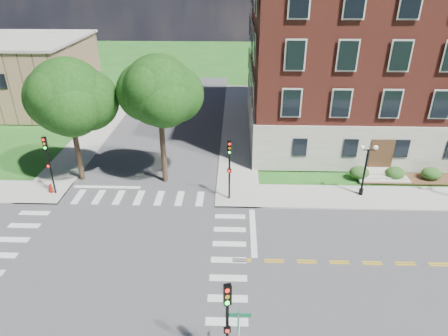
{
  "coord_description": "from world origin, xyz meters",
  "views": [
    {
      "loc": [
        7.52,
        -19.4,
        16.24
      ],
      "look_at": [
        6.7,
        6.29,
        3.2
      ],
      "focal_mm": 32.0,
      "sensor_mm": 36.0,
      "label": 1
    }
  ],
  "objects_px": {
    "traffic_signal_nw": "(48,158)",
    "fire_hydrant": "(51,189)",
    "traffic_signal_se": "(227,317)",
    "street_sign_pole": "(238,329)",
    "twin_lamp_west": "(365,167)",
    "traffic_signal_ne": "(229,163)"
  },
  "relations": [
    {
      "from": "traffic_signal_se",
      "to": "street_sign_pole",
      "type": "relative_size",
      "value": 1.55
    },
    {
      "from": "traffic_signal_se",
      "to": "traffic_signal_nw",
      "type": "distance_m",
      "value": 20.49
    },
    {
      "from": "traffic_signal_se",
      "to": "fire_hydrant",
      "type": "height_order",
      "value": "traffic_signal_se"
    },
    {
      "from": "traffic_signal_se",
      "to": "fire_hydrant",
      "type": "distance_m",
      "value": 20.98
    },
    {
      "from": "street_sign_pole",
      "to": "fire_hydrant",
      "type": "relative_size",
      "value": 4.13
    },
    {
      "from": "traffic_signal_ne",
      "to": "street_sign_pole",
      "type": "bearing_deg",
      "value": -87.33
    },
    {
      "from": "street_sign_pole",
      "to": "fire_hydrant",
      "type": "distance_m",
      "value": 21.09
    },
    {
      "from": "traffic_signal_nw",
      "to": "twin_lamp_west",
      "type": "distance_m",
      "value": 24.22
    },
    {
      "from": "twin_lamp_west",
      "to": "street_sign_pole",
      "type": "distance_m",
      "value": 18.14
    },
    {
      "from": "traffic_signal_nw",
      "to": "fire_hydrant",
      "type": "height_order",
      "value": "traffic_signal_nw"
    },
    {
      "from": "traffic_signal_se",
      "to": "twin_lamp_west",
      "type": "xyz_separation_m",
      "value": [
        10.18,
        15.51,
        -0.66
      ]
    },
    {
      "from": "traffic_signal_se",
      "to": "traffic_signal_nw",
      "type": "height_order",
      "value": "same"
    },
    {
      "from": "twin_lamp_west",
      "to": "fire_hydrant",
      "type": "bearing_deg",
      "value": -178.9
    },
    {
      "from": "traffic_signal_se",
      "to": "fire_hydrant",
      "type": "relative_size",
      "value": 6.4
    },
    {
      "from": "traffic_signal_se",
      "to": "traffic_signal_ne",
      "type": "distance_m",
      "value": 14.59
    },
    {
      "from": "twin_lamp_west",
      "to": "street_sign_pole",
      "type": "xyz_separation_m",
      "value": [
        -9.71,
        -15.33,
        -0.21
      ]
    },
    {
      "from": "traffic_signal_ne",
      "to": "street_sign_pole",
      "type": "relative_size",
      "value": 1.55
    },
    {
      "from": "traffic_signal_ne",
      "to": "street_sign_pole",
      "type": "height_order",
      "value": "traffic_signal_ne"
    },
    {
      "from": "street_sign_pole",
      "to": "traffic_signal_se",
      "type": "bearing_deg",
      "value": -159.05
    },
    {
      "from": "twin_lamp_west",
      "to": "fire_hydrant",
      "type": "height_order",
      "value": "twin_lamp_west"
    },
    {
      "from": "traffic_signal_se",
      "to": "street_sign_pole",
      "type": "height_order",
      "value": "traffic_signal_se"
    },
    {
      "from": "traffic_signal_se",
      "to": "traffic_signal_ne",
      "type": "bearing_deg",
      "value": 90.79
    }
  ]
}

